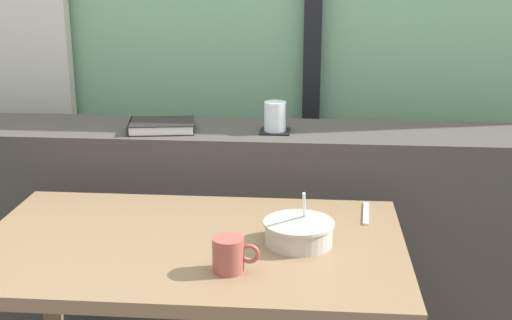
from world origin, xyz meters
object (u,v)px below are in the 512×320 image
at_px(breakfast_table, 192,280).
at_px(coaster_square, 275,131).
at_px(juice_glass, 275,118).
at_px(closed_book, 161,126).
at_px(fork_utensil, 366,213).
at_px(ceramic_mug, 229,255).
at_px(soup_bowl, 299,232).

height_order(breakfast_table, coaster_square, coaster_square).
distance_m(juice_glass, closed_book, 0.39).
relative_size(fork_utensil, ceramic_mug, 1.50).
bearing_deg(breakfast_table, fork_utensil, 25.84).
bearing_deg(fork_utensil, coaster_square, 133.21).
height_order(juice_glass, ceramic_mug, juice_glass).
bearing_deg(soup_bowl, closed_book, 130.26).
distance_m(closed_book, soup_bowl, 0.76).
bearing_deg(ceramic_mug, closed_book, 113.38).
bearing_deg(fork_utensil, soup_bowl, -125.55).
xyz_separation_m(juice_glass, ceramic_mug, (-0.06, -0.76, -0.15)).
distance_m(coaster_square, juice_glass, 0.05).
xyz_separation_m(juice_glass, fork_utensil, (0.29, -0.36, -0.19)).
distance_m(coaster_square, fork_utensil, 0.48).
bearing_deg(juice_glass, fork_utensil, -51.32).
xyz_separation_m(closed_book, ceramic_mug, (0.32, -0.74, -0.12)).
relative_size(coaster_square, soup_bowl, 0.54).
bearing_deg(ceramic_mug, fork_utensil, 48.92).
xyz_separation_m(juice_glass, closed_book, (-0.39, -0.01, -0.03)).
xyz_separation_m(breakfast_table, juice_glass, (0.19, 0.59, 0.31)).
relative_size(coaster_square, ceramic_mug, 0.88).
height_order(closed_book, ceramic_mug, closed_book).
height_order(juice_glass, soup_bowl, juice_glass).
xyz_separation_m(breakfast_table, soup_bowl, (0.28, 0.00, 0.15)).
height_order(coaster_square, juice_glass, juice_glass).
relative_size(juice_glass, ceramic_mug, 0.87).
height_order(breakfast_table, fork_utensil, fork_utensil).
height_order(fork_utensil, ceramic_mug, ceramic_mug).
xyz_separation_m(closed_book, fork_utensil, (0.67, -0.34, -0.16)).
bearing_deg(coaster_square, closed_book, -178.01).
distance_m(breakfast_table, ceramic_mug, 0.26).
xyz_separation_m(closed_book, soup_bowl, (0.48, -0.57, -0.13)).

